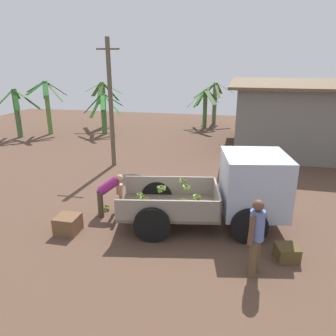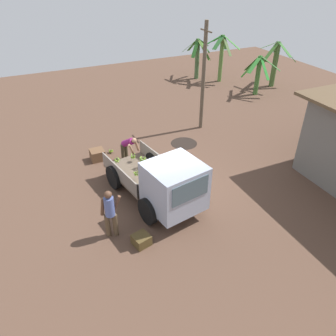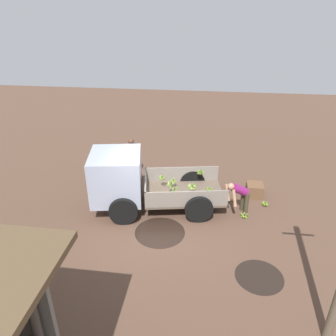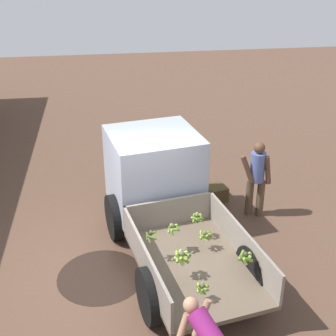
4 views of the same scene
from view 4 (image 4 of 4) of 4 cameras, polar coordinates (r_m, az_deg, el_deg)
ground at (r=9.02m, az=-3.44°, el=-11.41°), size 36.00×36.00×0.00m
mud_patch_1 at (r=8.77m, az=-8.19°, el=-12.92°), size 1.57×1.57×0.01m
cargo_truck at (r=9.25m, az=-0.99°, el=-2.22°), size 4.67×2.61×2.06m
person_foreground_visitor at (r=10.11m, az=10.78°, el=-0.95°), size 0.41×0.70×1.73m
wooden_crate_1 at (r=10.96m, az=5.69°, el=-3.02°), size 0.59×0.59×0.35m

